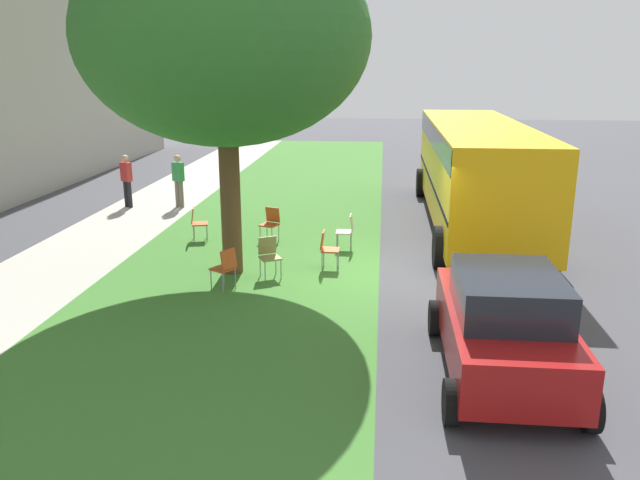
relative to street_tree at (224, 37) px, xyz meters
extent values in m
plane|color=#424247|center=(0.21, -3.45, -5.00)|extent=(80.00, 80.00, 0.00)
cube|color=#3D752D|center=(0.21, -0.25, -5.00)|extent=(48.00, 6.00, 0.01)
cube|color=#ADA89E|center=(0.21, 4.15, -5.00)|extent=(48.00, 2.80, 0.01)
cylinder|color=brown|center=(0.00, 0.00, -3.21)|extent=(0.44, 0.44, 3.59)
ellipsoid|color=#2D6B28|center=(0.00, 0.00, 0.01)|extent=(5.98, 5.98, 4.42)
cube|color=olive|center=(-0.30, -0.90, -4.56)|extent=(0.55, 0.56, 0.04)
cube|color=olive|center=(-0.14, -0.81, -4.32)|extent=(0.27, 0.39, 0.40)
cylinder|color=gray|center=(-0.53, -0.82, -4.79)|extent=(0.02, 0.02, 0.42)
cylinder|color=gray|center=(-0.36, -1.14, -4.79)|extent=(0.02, 0.02, 0.42)
cylinder|color=gray|center=(-0.24, -0.66, -4.79)|extent=(0.02, 0.02, 0.42)
cylinder|color=gray|center=(-0.06, -0.98, -4.79)|extent=(0.02, 0.02, 0.42)
cube|color=beige|center=(2.03, -2.36, -4.56)|extent=(0.42, 0.40, 0.04)
cube|color=beige|center=(2.03, -2.54, -4.32)|extent=(0.40, 0.09, 0.40)
cylinder|color=gray|center=(2.21, -2.19, -4.79)|extent=(0.02, 0.02, 0.42)
cylinder|color=gray|center=(1.85, -2.19, -4.79)|extent=(0.02, 0.02, 0.42)
cylinder|color=gray|center=(2.21, -2.53, -4.79)|extent=(0.02, 0.02, 0.42)
cylinder|color=gray|center=(1.85, -2.53, -4.79)|extent=(0.02, 0.02, 0.42)
cube|color=#C64C1E|center=(2.50, 1.46, -4.56)|extent=(0.51, 0.50, 0.04)
cube|color=#C64C1E|center=(2.45, 1.63, -4.32)|extent=(0.41, 0.19, 0.40)
cylinder|color=gray|center=(2.37, 1.25, -4.79)|extent=(0.02, 0.02, 0.42)
cylinder|color=gray|center=(2.72, 1.34, -4.79)|extent=(0.02, 0.02, 0.42)
cylinder|color=gray|center=(2.28, 1.57, -4.79)|extent=(0.02, 0.02, 0.42)
cylinder|color=gray|center=(2.63, 1.67, -4.79)|extent=(0.02, 0.02, 0.42)
cube|color=#C64C1E|center=(0.43, -2.14, -4.56)|extent=(0.42, 0.40, 0.04)
cube|color=#C64C1E|center=(0.43, -1.96, -4.32)|extent=(0.40, 0.09, 0.40)
cylinder|color=gray|center=(0.25, -2.31, -4.79)|extent=(0.02, 0.02, 0.42)
cylinder|color=gray|center=(0.61, -2.31, -4.79)|extent=(0.02, 0.02, 0.42)
cylinder|color=gray|center=(0.25, -1.97, -4.79)|extent=(0.02, 0.02, 0.42)
cylinder|color=gray|center=(0.61, -1.97, -4.79)|extent=(0.02, 0.02, 0.42)
cube|color=#C64C1E|center=(-1.11, -0.06, -4.56)|extent=(0.57, 0.56, 0.04)
cube|color=#C64C1E|center=(-1.21, -0.21, -4.32)|extent=(0.39, 0.28, 0.40)
cylinder|color=gray|center=(-0.87, -0.01, -4.79)|extent=(0.02, 0.02, 0.42)
cylinder|color=gray|center=(-1.18, 0.18, -4.79)|extent=(0.02, 0.02, 0.42)
cylinder|color=gray|center=(-1.05, -0.30, -4.79)|extent=(0.02, 0.02, 0.42)
cylinder|color=gray|center=(-1.36, -0.11, -4.79)|extent=(0.02, 0.02, 0.42)
cube|color=#C64C1E|center=(2.54, -0.37, -4.56)|extent=(0.53, 0.54, 0.04)
cube|color=#C64C1E|center=(2.71, -0.44, -4.32)|extent=(0.23, 0.40, 0.40)
cylinder|color=gray|center=(2.45, -0.14, -4.79)|extent=(0.02, 0.02, 0.42)
cylinder|color=gray|center=(2.32, -0.48, -4.79)|extent=(0.02, 0.02, 0.42)
cylinder|color=gray|center=(2.77, -0.27, -4.79)|extent=(0.02, 0.02, 0.42)
cylinder|color=gray|center=(2.63, -0.60, -4.79)|extent=(0.02, 0.02, 0.42)
cube|color=maroon|center=(-4.36, -5.08, -4.32)|extent=(3.70, 1.64, 0.76)
cube|color=#1E232B|center=(-4.51, -5.08, -3.67)|extent=(1.90, 1.44, 0.64)
cylinder|color=black|center=(-2.96, -4.21, -4.70)|extent=(0.60, 0.18, 0.60)
cylinder|color=black|center=(-2.96, -5.95, -4.70)|extent=(0.60, 0.18, 0.60)
cylinder|color=black|center=(-5.76, -4.21, -4.70)|extent=(0.60, 0.18, 0.60)
cylinder|color=black|center=(-5.76, -5.95, -4.70)|extent=(0.60, 0.18, 0.60)
cube|color=yellow|center=(4.79, -5.86, -3.37)|extent=(10.40, 2.44, 2.50)
cube|color=black|center=(4.79, -5.86, -3.72)|extent=(10.30, 2.46, 0.12)
cube|color=black|center=(4.79, -5.86, -2.47)|extent=(10.30, 2.46, 0.56)
cylinder|color=black|center=(8.79, -4.60, -4.52)|extent=(0.96, 0.28, 0.96)
cylinder|color=black|center=(8.79, -7.12, -4.52)|extent=(0.96, 0.28, 0.96)
cylinder|color=black|center=(0.79, -4.60, -4.52)|extent=(0.96, 0.28, 0.96)
cylinder|color=black|center=(0.79, -7.12, -4.52)|extent=(0.96, 0.28, 0.96)
cylinder|color=#726659|center=(6.30, 3.30, -4.58)|extent=(0.14, 0.14, 0.85)
cylinder|color=#726659|center=(6.21, 3.14, -4.58)|extent=(0.14, 0.14, 0.85)
cube|color=#338C4C|center=(6.25, 3.22, -3.85)|extent=(0.35, 0.41, 0.60)
sphere|color=tan|center=(6.25, 3.22, -3.42)|extent=(0.22, 0.22, 0.22)
cylinder|color=black|center=(6.13, 4.94, -4.58)|extent=(0.14, 0.14, 0.85)
cylinder|color=black|center=(6.04, 4.78, -4.58)|extent=(0.14, 0.14, 0.85)
cube|color=red|center=(6.08, 4.86, -3.85)|extent=(0.36, 0.41, 0.60)
sphere|color=tan|center=(6.08, 4.86, -3.42)|extent=(0.22, 0.22, 0.22)
camera|label=1|loc=(-13.17, -3.26, -0.48)|focal=35.54mm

